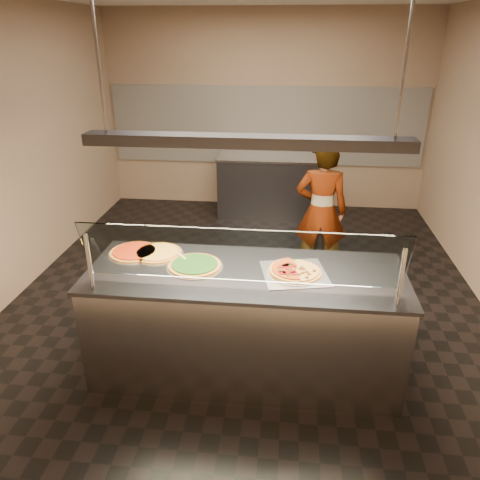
# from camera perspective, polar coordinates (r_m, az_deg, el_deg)

# --- Properties ---
(ground) EXTENTS (5.00, 6.00, 0.02)m
(ground) POSITION_cam_1_polar(r_m,az_deg,el_deg) (5.21, 0.89, -6.63)
(ground) COLOR black
(ground) RESTS_ON ground
(wall_back) EXTENTS (5.00, 0.02, 3.00)m
(wall_back) POSITION_cam_1_polar(r_m,az_deg,el_deg) (7.57, 3.20, 15.27)
(wall_back) COLOR #A08167
(wall_back) RESTS_ON ground
(wall_front) EXTENTS (5.00, 0.02, 3.00)m
(wall_front) POSITION_cam_1_polar(r_m,az_deg,el_deg) (1.89, -7.71, -13.34)
(wall_front) COLOR #A08167
(wall_front) RESTS_ON ground
(wall_left) EXTENTS (0.02, 6.00, 3.00)m
(wall_left) POSITION_cam_1_polar(r_m,az_deg,el_deg) (5.45, -26.67, 9.39)
(wall_left) COLOR #A08167
(wall_left) RESTS_ON ground
(tile_band) EXTENTS (4.90, 0.02, 1.20)m
(tile_band) POSITION_cam_1_polar(r_m,az_deg,el_deg) (7.57, 3.15, 13.74)
(tile_band) COLOR silver
(tile_band) RESTS_ON wall_back
(serving_counter) EXTENTS (2.49, 0.94, 0.93)m
(serving_counter) POSITION_cam_1_polar(r_m,az_deg,el_deg) (3.90, 0.65, -9.89)
(serving_counter) COLOR #B7B7BC
(serving_counter) RESTS_ON ground
(sneeze_guard) EXTENTS (2.25, 0.18, 0.54)m
(sneeze_guard) POSITION_cam_1_polar(r_m,az_deg,el_deg) (3.23, 0.11, -2.04)
(sneeze_guard) COLOR #B7B7BC
(sneeze_guard) RESTS_ON serving_counter
(perforated_tray) EXTENTS (0.57, 0.57, 0.01)m
(perforated_tray) POSITION_cam_1_polar(r_m,az_deg,el_deg) (3.65, 6.69, -4.01)
(perforated_tray) COLOR silver
(perforated_tray) RESTS_ON serving_counter
(half_pizza_pepperoni) EXTENTS (0.28, 0.43, 0.05)m
(half_pizza_pepperoni) POSITION_cam_1_polar(r_m,az_deg,el_deg) (3.64, 5.21, -3.56)
(half_pizza_pepperoni) COLOR #9D5E21
(half_pizza_pepperoni) RESTS_ON perforated_tray
(half_pizza_sausage) EXTENTS (0.28, 0.43, 0.04)m
(half_pizza_sausage) POSITION_cam_1_polar(r_m,az_deg,el_deg) (3.64, 8.26, -3.82)
(half_pizza_sausage) COLOR #9D5E21
(half_pizza_sausage) RESTS_ON perforated_tray
(pizza_spinach) EXTENTS (0.45, 0.45, 0.03)m
(pizza_spinach) POSITION_cam_1_polar(r_m,az_deg,el_deg) (3.74, -5.53, -3.05)
(pizza_spinach) COLOR silver
(pizza_spinach) RESTS_ON serving_counter
(pizza_cheese) EXTENTS (0.43, 0.43, 0.03)m
(pizza_cheese) POSITION_cam_1_polar(r_m,az_deg,el_deg) (4.00, -10.00, -1.53)
(pizza_cheese) COLOR silver
(pizza_cheese) RESTS_ON serving_counter
(pizza_tomato) EXTENTS (0.44, 0.44, 0.03)m
(pizza_tomato) POSITION_cam_1_polar(r_m,az_deg,el_deg) (4.05, -12.74, -1.40)
(pizza_tomato) COLOR silver
(pizza_tomato) RESTS_ON serving_counter
(pizza_spatula) EXTENTS (0.28, 0.17, 0.02)m
(pizza_spatula) POSITION_cam_1_polar(r_m,az_deg,el_deg) (3.84, -6.25, -2.12)
(pizza_spatula) COLOR #B7B7BC
(pizza_spatula) RESTS_ON pizza_spinach
(prep_table) EXTENTS (1.54, 0.74, 0.93)m
(prep_table) POSITION_cam_1_polar(r_m,az_deg,el_deg) (7.35, 3.42, 6.72)
(prep_table) COLOR #3C3C42
(prep_table) RESTS_ON ground
(worker) EXTENTS (0.60, 0.41, 1.60)m
(worker) POSITION_cam_1_polar(r_m,az_deg,el_deg) (5.35, 9.86, 3.45)
(worker) COLOR #403E45
(worker) RESTS_ON ground
(heat_lamp_housing) EXTENTS (2.30, 0.18, 0.08)m
(heat_lamp_housing) POSITION_cam_1_polar(r_m,az_deg,el_deg) (3.31, 0.77, 11.95)
(heat_lamp_housing) COLOR #3C3C42
(heat_lamp_housing) RESTS_ON ceiling
(lamp_rod_left) EXTENTS (0.02, 0.02, 1.01)m
(lamp_rod_left) POSITION_cam_1_polar(r_m,az_deg,el_deg) (3.48, -16.95, 20.64)
(lamp_rod_left) COLOR #B7B7BC
(lamp_rod_left) RESTS_ON ceiling
(lamp_rod_right) EXTENTS (0.02, 0.02, 1.01)m
(lamp_rod_right) POSITION_cam_1_polar(r_m,az_deg,el_deg) (3.30, 19.56, 20.19)
(lamp_rod_right) COLOR #B7B7BC
(lamp_rod_right) RESTS_ON ceiling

